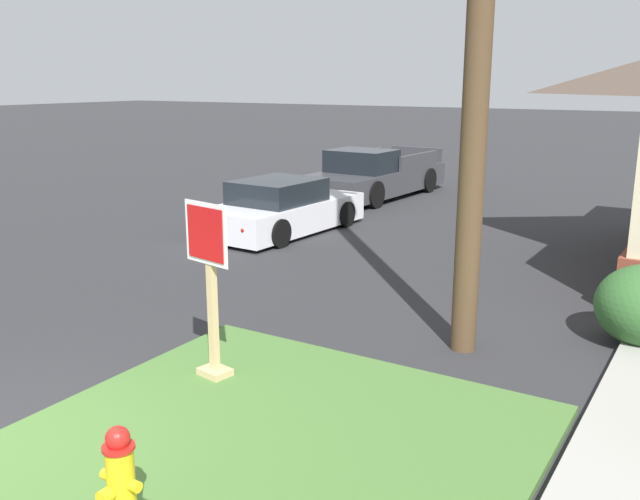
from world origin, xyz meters
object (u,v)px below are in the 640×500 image
(parked_sedan_white, at_px, (282,209))
(pickup_truck_charcoal, at_px, (373,177))
(fire_hydrant, at_px, (121,481))
(stop_sign, at_px, (211,295))
(manhole_cover, at_px, (206,379))

(parked_sedan_white, height_order, pickup_truck_charcoal, pickup_truck_charcoal)
(fire_hydrant, distance_m, stop_sign, 2.92)
(parked_sedan_white, distance_m, pickup_truck_charcoal, 5.51)
(manhole_cover, relative_size, parked_sedan_white, 0.16)
(fire_hydrant, relative_size, stop_sign, 0.41)
(stop_sign, distance_m, pickup_truck_charcoal, 13.45)
(fire_hydrant, bearing_deg, stop_sign, 115.94)
(stop_sign, xyz_separation_m, parked_sedan_white, (-3.99, 7.19, -0.54))
(stop_sign, bearing_deg, parked_sedan_white, 119.00)
(fire_hydrant, relative_size, manhole_cover, 1.23)
(stop_sign, relative_size, parked_sedan_white, 0.49)
(manhole_cover, height_order, pickup_truck_charcoal, pickup_truck_charcoal)
(fire_hydrant, distance_m, parked_sedan_white, 11.08)
(pickup_truck_charcoal, bearing_deg, parked_sedan_white, -85.29)
(stop_sign, xyz_separation_m, manhole_cover, (-0.11, -0.02, -1.07))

